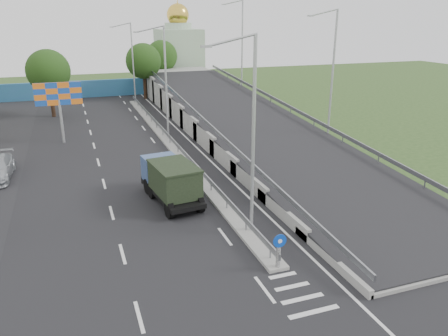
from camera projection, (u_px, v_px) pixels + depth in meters
name	position (u px, v px, depth m)	size (l,w,h in m)	color
ground	(301.00, 298.00, 17.97)	(160.00, 160.00, 0.00)	#2D4C1E
road_surface	(145.00, 162.00, 34.82)	(26.00, 90.00, 0.04)	black
median	(170.00, 144.00, 39.29)	(1.00, 44.00, 0.20)	gray
overpass_ramp	(247.00, 120.00, 41.13)	(10.00, 50.00, 3.50)	gray
median_guardrail	(170.00, 137.00, 39.08)	(0.09, 44.00, 0.71)	gray
sign_bollard	(279.00, 251.00, 19.57)	(0.64, 0.23, 1.67)	black
lamp_post_near	(250.00, 127.00, 21.44)	(2.74, 0.18, 10.08)	#B2B5B7
lamp_post_mid	(164.00, 77.00, 39.23)	(2.74, 0.18, 10.08)	#B2B5B7
lamp_post_far	(131.00, 58.00, 57.03)	(2.74, 0.18, 10.08)	#B2B5B7
blue_wall	(99.00, 88.00, 62.58)	(30.00, 0.50, 2.40)	teal
church	(179.00, 52.00, 72.78)	(7.00, 7.00, 13.80)	#B2CCAD
billboard	(59.00, 97.00, 38.66)	(4.00, 0.24, 5.50)	#B2B5B7
tree_left_mid	(48.00, 71.00, 48.69)	(4.80, 4.80, 7.60)	black
tree_median_far	(143.00, 61.00, 59.61)	(4.80, 4.80, 7.60)	black
tree_ramp_far	(162.00, 56.00, 67.11)	(4.80, 4.80, 7.60)	black
dump_truck	(170.00, 179.00, 26.96)	(2.87, 6.16, 2.62)	black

